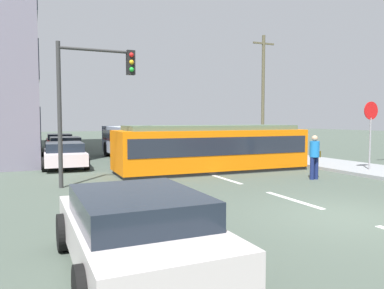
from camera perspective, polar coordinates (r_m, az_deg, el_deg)
ground_plane at (r=17.81m, az=-0.99°, el=-3.46°), size 120.00×120.00×0.00m
sidewalk_curb_right at (r=18.41m, az=24.15°, el=-3.34°), size 3.20×36.00×0.14m
lane_stripe_1 at (r=10.93m, az=15.20°, el=-8.19°), size 0.16×2.40×0.01m
lane_stripe_2 at (r=14.23m, az=5.12°, el=-5.30°), size 0.16×2.40×0.01m
lane_stripe_3 at (r=21.72m, az=-5.16°, el=-2.15°), size 0.16×2.40×0.01m
lane_stripe_4 at (r=27.47m, az=-9.03°, el=-0.94°), size 0.16×2.40×0.01m
streetcar_tram at (r=16.26m, az=3.05°, el=-0.47°), size 8.39×2.58×2.01m
city_bus at (r=22.03m, az=-9.12°, el=0.67°), size 2.62×5.57×1.86m
pedestrian_crossing at (r=14.77m, az=18.26°, el=-1.47°), size 0.51×0.36×1.67m
parked_sedan_near at (r=5.80m, az=-8.56°, el=-12.54°), size 2.12×4.12×1.19m
parked_sedan_mid at (r=18.63m, az=-18.98°, el=-1.42°), size 2.09×4.48×1.19m
parked_sedan_far at (r=24.47m, az=-18.87°, el=-0.22°), size 2.14×4.26×1.19m
parked_sedan_furthest at (r=30.04m, az=-19.65°, el=0.47°), size 2.09×4.57×1.19m
stop_sign at (r=17.49m, az=25.70°, el=3.24°), size 0.76×0.07×2.88m
traffic_light_mast at (r=13.10m, az=-15.16°, el=8.52°), size 2.60×0.33×4.79m
utility_pole_mid at (r=28.74m, az=10.83°, el=8.13°), size 1.80×0.24×8.54m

